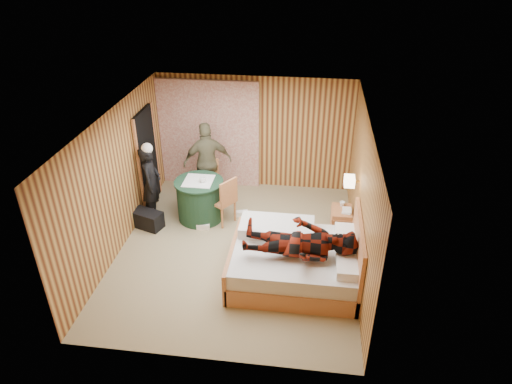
# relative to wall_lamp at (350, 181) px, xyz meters

# --- Properties ---
(floor) EXTENTS (4.20, 5.00, 0.01)m
(floor) POSITION_rel_wall_lamp_xyz_m (-1.92, -0.45, -1.30)
(floor) COLOR tan
(floor) RESTS_ON ground
(ceiling) EXTENTS (4.20, 5.00, 0.01)m
(ceiling) POSITION_rel_wall_lamp_xyz_m (-1.92, -0.45, 1.20)
(ceiling) COLOR silver
(ceiling) RESTS_ON wall_back
(wall_back) EXTENTS (4.20, 0.02, 2.50)m
(wall_back) POSITION_rel_wall_lamp_xyz_m (-1.92, 2.05, -0.05)
(wall_back) COLOR tan
(wall_back) RESTS_ON floor
(wall_left) EXTENTS (0.02, 5.00, 2.50)m
(wall_left) POSITION_rel_wall_lamp_xyz_m (-4.02, -0.45, -0.05)
(wall_left) COLOR tan
(wall_left) RESTS_ON floor
(wall_right) EXTENTS (0.02, 5.00, 2.50)m
(wall_right) POSITION_rel_wall_lamp_xyz_m (0.18, -0.45, -0.05)
(wall_right) COLOR tan
(wall_right) RESTS_ON floor
(curtain) EXTENTS (2.20, 0.08, 2.40)m
(curtain) POSITION_rel_wall_lamp_xyz_m (-2.92, 1.98, -0.10)
(curtain) COLOR silver
(curtain) RESTS_ON floor
(doorway) EXTENTS (0.06, 0.90, 2.05)m
(doorway) POSITION_rel_wall_lamp_xyz_m (-3.98, 0.95, -0.28)
(doorway) COLOR black
(doorway) RESTS_ON floor
(wall_lamp) EXTENTS (0.26, 0.24, 0.16)m
(wall_lamp) POSITION_rel_wall_lamp_xyz_m (0.00, 0.00, 0.00)
(wall_lamp) COLOR gold
(wall_lamp) RESTS_ON wall_right
(bed) EXTENTS (2.12, 1.67, 1.15)m
(bed) POSITION_rel_wall_lamp_xyz_m (-0.80, -1.08, -0.97)
(bed) COLOR #DE8C5B
(bed) RESTS_ON floor
(nightstand) EXTENTS (0.39, 0.53, 0.51)m
(nightstand) POSITION_rel_wall_lamp_xyz_m (-0.04, 0.33, -1.04)
(nightstand) COLOR #DE8C5B
(nightstand) RESTS_ON floor
(round_table) EXTENTS (0.96, 0.96, 0.85)m
(round_table) POSITION_rel_wall_lamp_xyz_m (-2.82, 0.49, -0.87)
(round_table) COLOR #1C3E27
(round_table) RESTS_ON floor
(chair_far) EXTENTS (0.45, 0.45, 0.93)m
(chair_far) POSITION_rel_wall_lamp_xyz_m (-2.81, 1.24, -0.76)
(chair_far) COLOR #DE8C5B
(chair_far) RESTS_ON floor
(chair_near) EXTENTS (0.62, 0.62, 0.99)m
(chair_near) POSITION_rel_wall_lamp_xyz_m (-2.29, 0.38, -0.73)
(chair_near) COLOR #DE8C5B
(chair_near) RESTS_ON floor
(duffel_bag) EXTENTS (0.67, 0.50, 0.34)m
(duffel_bag) POSITION_rel_wall_lamp_xyz_m (-3.77, 0.04, -1.13)
(duffel_bag) COLOR black
(duffel_bag) RESTS_ON floor
(sneaker_left) EXTENTS (0.26, 0.12, 0.11)m
(sneaker_left) POSITION_rel_wall_lamp_xyz_m (-2.68, 0.11, -1.24)
(sneaker_left) COLOR white
(sneaker_left) RESTS_ON floor
(sneaker_right) EXTENTS (0.27, 0.17, 0.11)m
(sneaker_right) POSITION_rel_wall_lamp_xyz_m (-2.01, 0.66, -1.24)
(sneaker_right) COLOR white
(sneaker_right) RESTS_ON floor
(woman_standing) EXTENTS (0.41, 0.59, 1.53)m
(woman_standing) POSITION_rel_wall_lamp_xyz_m (-3.75, 0.42, -0.53)
(woman_standing) COLOR black
(woman_standing) RESTS_ON floor
(man_at_table) EXTENTS (1.09, 0.76, 1.72)m
(man_at_table) POSITION_rel_wall_lamp_xyz_m (-2.82, 1.30, -0.44)
(man_at_table) COLOR #686445
(man_at_table) RESTS_ON floor
(man_on_bed) EXTENTS (0.86, 0.67, 1.77)m
(man_on_bed) POSITION_rel_wall_lamp_xyz_m (-0.77, -1.31, -0.30)
(man_on_bed) COLOR maroon
(man_on_bed) RESTS_ON bed
(book_lower) EXTENTS (0.21, 0.25, 0.02)m
(book_lower) POSITION_rel_wall_lamp_xyz_m (-0.04, 0.28, -0.78)
(book_lower) COLOR white
(book_lower) RESTS_ON nightstand
(book_upper) EXTENTS (0.16, 0.22, 0.02)m
(book_upper) POSITION_rel_wall_lamp_xyz_m (-0.04, 0.28, -0.76)
(book_upper) COLOR white
(book_upper) RESTS_ON nightstand
(cup_nightstand) EXTENTS (0.12, 0.12, 0.09)m
(cup_nightstand) POSITION_rel_wall_lamp_xyz_m (-0.04, 0.46, -0.74)
(cup_nightstand) COLOR white
(cup_nightstand) RESTS_ON nightstand
(cup_table) EXTENTS (0.15, 0.15, 0.10)m
(cup_table) POSITION_rel_wall_lamp_xyz_m (-2.72, 0.44, -0.40)
(cup_table) COLOR white
(cup_table) RESTS_ON round_table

